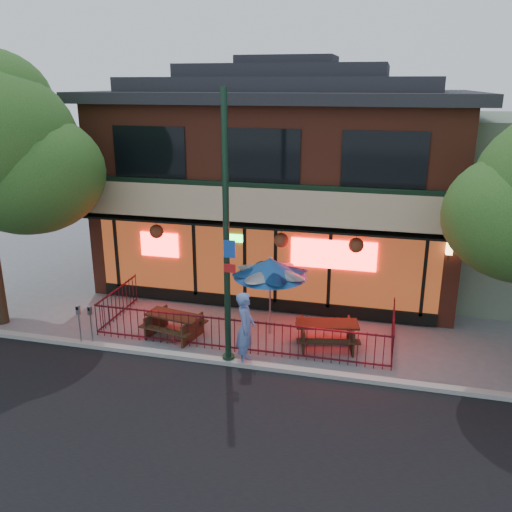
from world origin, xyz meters
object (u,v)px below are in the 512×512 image
(street_light, at_px, (227,249))
(picnic_table_left, at_px, (174,322))
(parking_meter_near, at_px, (91,319))
(pedestrian, at_px, (246,329))
(patio_umbrella, at_px, (270,268))
(picnic_table_right, at_px, (327,331))
(parking_meter_far, at_px, (79,319))

(street_light, xyz_separation_m, picnic_table_left, (-1.99, 1.10, -2.70))
(parking_meter_near, bearing_deg, picnic_table_left, 28.64)
(pedestrian, bearing_deg, patio_umbrella, -13.95)
(parking_meter_near, bearing_deg, picnic_table_right, 13.30)
(patio_umbrella, xyz_separation_m, pedestrian, (-0.22, -1.90, -1.05))
(picnic_table_right, bearing_deg, street_light, -147.78)
(picnic_table_right, relative_size, pedestrian, 0.97)
(pedestrian, relative_size, parking_meter_near, 1.70)
(street_light, distance_m, patio_umbrella, 2.34)
(patio_umbrella, xyz_separation_m, parking_meter_near, (-4.68, -1.95, -1.25))
(pedestrian, bearing_deg, picnic_table_right, -60.36)
(street_light, bearing_deg, picnic_table_left, 150.97)
(street_light, relative_size, pedestrian, 3.49)
(street_light, xyz_separation_m, patio_umbrella, (0.68, 1.96, -1.09))
(picnic_table_right, xyz_separation_m, pedestrian, (-1.95, -1.47, 0.52))
(picnic_table_left, relative_size, parking_meter_near, 1.53)
(patio_umbrella, bearing_deg, parking_meter_far, -157.85)
(street_light, relative_size, patio_umbrella, 2.91)
(picnic_table_left, height_order, parking_meter_far, parking_meter_far)
(picnic_table_left, bearing_deg, street_light, -29.03)
(parking_meter_far, bearing_deg, parking_meter_near, 14.39)
(picnic_table_left, xyz_separation_m, pedestrian, (2.45, -1.05, 0.55))
(street_light, distance_m, picnic_table_right, 3.90)
(pedestrian, xyz_separation_m, parking_meter_near, (-4.46, -0.05, -0.20))
(picnic_table_left, height_order, parking_meter_near, parking_meter_near)
(picnic_table_left, distance_m, pedestrian, 2.72)
(pedestrian, height_order, parking_meter_far, pedestrian)
(pedestrian, distance_m, parking_meter_near, 4.47)
(parking_meter_near, bearing_deg, patio_umbrella, 22.64)
(picnic_table_left, bearing_deg, pedestrian, -23.23)
(parking_meter_far, bearing_deg, patio_umbrella, 22.15)
(street_light, xyz_separation_m, parking_meter_near, (-4.00, 0.00, -2.35))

